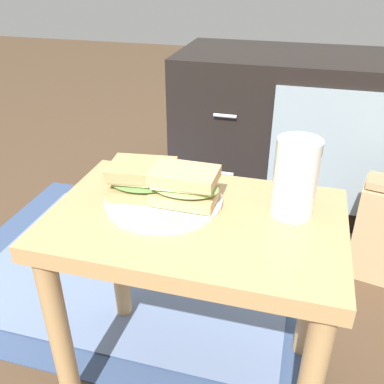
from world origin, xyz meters
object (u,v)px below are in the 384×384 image
(tv_cabinet, at_px, (303,131))
(sandwich_front, at_px, (143,179))
(beer_glass, at_px, (295,180))
(sandwich_back, at_px, (185,185))
(plate, at_px, (164,200))

(tv_cabinet, bearing_deg, sandwich_front, -108.08)
(tv_cabinet, relative_size, beer_glass, 6.37)
(sandwich_back, bearing_deg, beer_glass, 8.15)
(sandwich_back, xyz_separation_m, beer_glass, (0.20, 0.03, 0.03))
(plate, bearing_deg, sandwich_front, 175.15)
(plate, height_order, sandwich_back, sandwich_back)
(sandwich_back, bearing_deg, plate, 175.15)
(sandwich_front, bearing_deg, tv_cabinet, 71.92)
(sandwich_front, xyz_separation_m, beer_glass, (0.29, 0.02, 0.03))
(sandwich_back, distance_m, beer_glass, 0.21)
(plate, distance_m, sandwich_front, 0.06)
(tv_cabinet, relative_size, plate, 4.09)
(plate, bearing_deg, beer_glass, 5.84)
(plate, xyz_separation_m, beer_glass, (0.25, 0.03, 0.07))
(tv_cabinet, xyz_separation_m, beer_glass, (-0.01, -0.89, 0.24))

